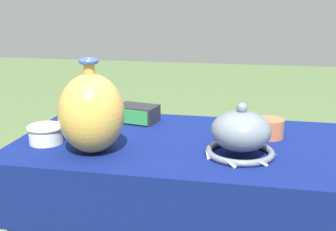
{
  "coord_description": "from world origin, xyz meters",
  "views": [
    {
      "loc": [
        0.22,
        -1.43,
        1.25
      ],
      "look_at": [
        -0.05,
        -0.1,
        0.87
      ],
      "focal_mm": 45.0,
      "sensor_mm": 36.0,
      "label": 1
    }
  ],
  "objects_px": {
    "mosaic_tile_box": "(137,114)",
    "cup_wide_porcelain": "(46,133)",
    "vase_dome_bell": "(241,135)",
    "vase_tall_bulbous": "(91,113)",
    "pot_squat_terracotta": "(269,128)"
  },
  "relations": [
    {
      "from": "vase_tall_bulbous",
      "to": "cup_wide_porcelain",
      "type": "distance_m",
      "value": 0.23
    },
    {
      "from": "vase_dome_bell",
      "to": "pot_squat_terracotta",
      "type": "relative_size",
      "value": 2.18
    },
    {
      "from": "cup_wide_porcelain",
      "to": "pot_squat_terracotta",
      "type": "height_order",
      "value": "pot_squat_terracotta"
    },
    {
      "from": "mosaic_tile_box",
      "to": "cup_wide_porcelain",
      "type": "relative_size",
      "value": 1.39
    },
    {
      "from": "vase_dome_bell",
      "to": "mosaic_tile_box",
      "type": "height_order",
      "value": "vase_dome_bell"
    },
    {
      "from": "vase_dome_bell",
      "to": "cup_wide_porcelain",
      "type": "relative_size",
      "value": 1.86
    },
    {
      "from": "pot_squat_terracotta",
      "to": "cup_wide_porcelain",
      "type": "bearing_deg",
      "value": -164.16
    },
    {
      "from": "vase_tall_bulbous",
      "to": "mosaic_tile_box",
      "type": "height_order",
      "value": "vase_tall_bulbous"
    },
    {
      "from": "vase_dome_bell",
      "to": "pot_squat_terracotta",
      "type": "distance_m",
      "value": 0.23
    },
    {
      "from": "vase_tall_bulbous",
      "to": "vase_dome_bell",
      "type": "distance_m",
      "value": 0.49
    },
    {
      "from": "vase_tall_bulbous",
      "to": "vase_dome_bell",
      "type": "xyz_separation_m",
      "value": [
        0.49,
        0.06,
        -0.06
      ]
    },
    {
      "from": "mosaic_tile_box",
      "to": "cup_wide_porcelain",
      "type": "xyz_separation_m",
      "value": [
        -0.25,
        -0.32,
        0.0
      ]
    },
    {
      "from": "vase_dome_bell",
      "to": "vase_tall_bulbous",
      "type": "bearing_deg",
      "value": -172.82
    },
    {
      "from": "vase_tall_bulbous",
      "to": "cup_wide_porcelain",
      "type": "relative_size",
      "value": 2.42
    },
    {
      "from": "vase_tall_bulbous",
      "to": "vase_dome_bell",
      "type": "bearing_deg",
      "value": 7.18
    }
  ]
}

